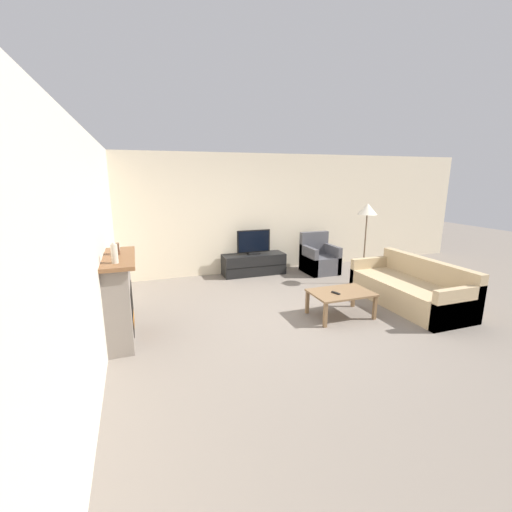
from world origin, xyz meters
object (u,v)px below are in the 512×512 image
Objects in this scene: mantel_vase_left at (114,253)px; couch at (410,290)px; tv at (254,243)px; coffee_table at (341,295)px; floor_lamp at (367,213)px; fireplace at (119,297)px; tv_stand at (254,264)px; remote at (336,293)px; mantel_clock at (117,249)px; armchair at (319,260)px.

couch is at bearing 0.98° from mantel_vase_left.
coffee_table is at bearing -79.19° from tv.
couch is at bearing -88.67° from floor_lamp.
fireplace is 1.33× the size of coffee_table.
couch is at bearing -54.02° from tv_stand.
mantel_vase_left reaches higher than remote.
tv is 2.50m from floor_lamp.
mantel_clock is 0.11× the size of tv_stand.
floor_lamp reaches higher than remote.
armchair is 2.41m from couch.
mantel_vase_left is 4.81m from couch.
mantel_vase_left is 4.87m from floor_lamp.
remote is at bearing -114.12° from armchair.
couch is (1.96, -2.70, 0.03)m from tv_stand.
tv_stand is 2.83m from remote.
mantel_clock is 0.09× the size of floor_lamp.
fireplace is 0.77× the size of floor_lamp.
fireplace is 4.89× the size of mantel_vase_left.
couch reaches higher than tv_stand.
coffee_table is (0.52, -2.74, -0.37)m from tv.
coffee_table is at bearing -6.17° from fireplace.
tv_stand is at bearing 125.98° from couch.
remote is (-0.13, -0.05, 0.06)m from coffee_table.
mantel_vase_left is 4.99m from armchair.
coffee_table is (-0.98, -2.41, 0.07)m from armchair.
remote is (0.40, -2.79, 0.19)m from tv_stand.
tv_stand is at bearing 39.57° from mantel_clock.
couch is (1.56, 0.10, -0.15)m from remote.
mantel_vase_left is 3.94m from tv.
remote is 1.57m from couch.
tv is at bearing 80.84° from remote.
floor_lamp is at bearing 10.34° from mantel_clock.
mantel_clock is 3.59m from tv.
mantel_clock reaches higher than fireplace.
armchair is 0.55× the size of floor_lamp.
floor_lamp is at bearing 43.54° from coffee_table.
armchair is (4.26, 2.06, -0.30)m from fireplace.
coffee_table is at bearing -136.46° from floor_lamp.
tv_stand is 1.83× the size of tv.
tv_stand is at bearing 167.54° from armchair.
mantel_vase_left is at bearing -134.61° from tv_stand.
mantel_vase_left is 0.34× the size of tv.
mantel_clock is at bearing -140.43° from tv_stand.
tv_stand reaches higher than coffee_table.
floor_lamp is (0.43, -1.08, 1.18)m from armchair.
tv_stand is 1.55× the size of armchair.
tv_stand is at bearing 40.95° from fireplace.
tv_stand reaches higher than remote.
armchair reaches higher than couch.
couch is at bearing 1.98° from coffee_table.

